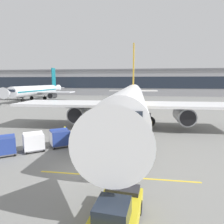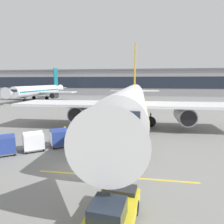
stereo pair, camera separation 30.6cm
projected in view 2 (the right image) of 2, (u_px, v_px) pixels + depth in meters
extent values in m
plane|color=slate|center=(80.00, 169.00, 16.28)|extent=(600.00, 600.00, 0.00)
cylinder|color=white|center=(131.00, 101.00, 29.36)|extent=(4.78, 34.36, 4.00)
cube|color=gold|center=(131.00, 101.00, 29.36)|extent=(4.79, 32.99, 0.48)
cone|color=white|center=(113.00, 136.00, 10.63)|extent=(3.89, 4.09, 3.80)
cone|color=white|center=(135.00, 92.00, 49.23)|extent=(3.55, 6.48, 3.40)
cube|color=white|center=(73.00, 103.00, 31.52)|extent=(16.43, 7.22, 0.36)
cylinder|color=#93969E|center=(80.00, 113.00, 30.90)|extent=(2.58, 4.51, 2.48)
cylinder|color=black|center=(75.00, 116.00, 28.67)|extent=(2.11, 0.17, 2.11)
cube|color=white|center=(193.00, 105.00, 29.06)|extent=(16.43, 7.22, 0.36)
cylinder|color=#93969E|center=(185.00, 116.00, 28.78)|extent=(2.58, 4.51, 2.48)
cylinder|color=black|center=(189.00, 119.00, 26.55)|extent=(2.11, 0.17, 2.11)
cube|color=gold|center=(135.00, 67.00, 46.80)|extent=(0.37, 4.12, 10.28)
cube|color=white|center=(135.00, 91.00, 47.30)|extent=(11.13, 2.99, 0.20)
cube|color=#1E2633|center=(119.00, 116.00, 13.28)|extent=(2.84, 1.86, 0.88)
cylinder|color=#47474C|center=(125.00, 138.00, 19.70)|extent=(0.22, 0.22, 1.35)
sphere|color=black|center=(125.00, 145.00, 19.81)|extent=(1.66, 1.66, 1.66)
cylinder|color=#47474C|center=(112.00, 116.00, 31.86)|extent=(0.22, 0.22, 1.35)
sphere|color=black|center=(112.00, 121.00, 31.96)|extent=(1.66, 1.66, 1.66)
cylinder|color=#47474C|center=(151.00, 117.00, 31.03)|extent=(0.22, 0.22, 1.35)
sphere|color=black|center=(150.00, 122.00, 31.14)|extent=(1.66, 1.66, 1.66)
cube|color=gold|center=(90.00, 138.00, 23.61)|extent=(3.69, 3.29, 0.44)
cube|color=black|center=(81.00, 133.00, 23.43)|extent=(0.81, 0.81, 0.70)
cylinder|color=#333338|center=(87.00, 132.00, 23.72)|extent=(0.08, 0.08, 0.80)
cube|color=gold|center=(100.00, 127.00, 23.99)|extent=(4.52, 3.62, 1.97)
cube|color=black|center=(100.00, 126.00, 23.98)|extent=(4.32, 3.42, 1.82)
cube|color=#333338|center=(101.00, 127.00, 23.58)|extent=(3.97, 2.90, 2.01)
cube|color=#333338|center=(98.00, 125.00, 24.36)|extent=(3.97, 2.90, 2.01)
cylinder|color=black|center=(102.00, 140.00, 23.52)|extent=(0.57, 0.49, 0.56)
cylinder|color=black|center=(97.00, 137.00, 24.82)|extent=(0.57, 0.49, 0.56)
cylinder|color=black|center=(82.00, 142.00, 22.47)|extent=(0.57, 0.49, 0.56)
cylinder|color=black|center=(78.00, 139.00, 23.77)|extent=(0.57, 0.49, 0.56)
cube|color=#515156|center=(60.00, 144.00, 21.98)|extent=(2.56, 2.48, 0.12)
cylinder|color=#4C4C51|center=(47.00, 146.00, 21.37)|extent=(0.60, 0.47, 0.07)
cube|color=navy|center=(60.00, 137.00, 21.86)|extent=(2.42, 2.34, 1.50)
cube|color=navy|center=(59.00, 132.00, 22.14)|extent=(1.98, 1.76, 0.74)
cube|color=silver|center=(51.00, 138.00, 21.42)|extent=(0.88, 1.17, 1.38)
sphere|color=black|center=(51.00, 144.00, 22.23)|extent=(0.30, 0.30, 0.30)
sphere|color=black|center=(54.00, 148.00, 21.03)|extent=(0.30, 0.30, 0.30)
sphere|color=black|center=(66.00, 142.00, 22.95)|extent=(0.30, 0.30, 0.30)
sphere|color=black|center=(69.00, 146.00, 21.76)|extent=(0.30, 0.30, 0.30)
cube|color=#515156|center=(34.00, 149.00, 20.62)|extent=(2.56, 2.48, 0.12)
cylinder|color=#4C4C51|center=(20.00, 151.00, 20.01)|extent=(0.60, 0.47, 0.07)
cube|color=silver|center=(34.00, 141.00, 20.49)|extent=(2.42, 2.34, 1.50)
cube|color=silver|center=(33.00, 135.00, 20.78)|extent=(1.98, 1.76, 0.74)
cube|color=silver|center=(23.00, 142.00, 20.06)|extent=(0.88, 1.17, 1.38)
sphere|color=black|center=(25.00, 148.00, 20.86)|extent=(0.30, 0.30, 0.30)
sphere|color=black|center=(26.00, 153.00, 19.67)|extent=(0.30, 0.30, 0.30)
sphere|color=black|center=(41.00, 146.00, 21.59)|extent=(0.30, 0.30, 0.30)
sphere|color=black|center=(43.00, 150.00, 20.39)|extent=(0.30, 0.30, 0.30)
cube|color=#515156|center=(5.00, 153.00, 19.46)|extent=(2.56, 2.48, 0.12)
cube|color=navy|center=(5.00, 145.00, 19.34)|extent=(2.42, 2.34, 1.50)
cube|color=navy|center=(4.00, 138.00, 19.62)|extent=(1.98, 1.76, 0.74)
sphere|color=black|center=(14.00, 150.00, 20.43)|extent=(0.30, 0.30, 0.30)
sphere|color=black|center=(15.00, 154.00, 19.23)|extent=(0.30, 0.30, 0.30)
cube|color=gold|center=(112.00, 216.00, 9.64)|extent=(2.52, 4.58, 0.70)
cube|color=#1E2633|center=(108.00, 211.00, 8.79)|extent=(1.61, 1.68, 0.80)
cube|color=#28282D|center=(120.00, 189.00, 11.15)|extent=(1.87, 1.14, 0.24)
cylinder|color=black|center=(136.00, 208.00, 10.76)|extent=(0.35, 0.78, 0.76)
cylinder|color=black|center=(102.00, 202.00, 11.22)|extent=(0.35, 0.78, 0.76)
cylinder|color=#333847|center=(52.00, 142.00, 22.31)|extent=(0.15, 0.15, 0.86)
cylinder|color=#333847|center=(53.00, 142.00, 22.23)|extent=(0.15, 0.15, 0.86)
cube|color=yellow|center=(52.00, 135.00, 22.16)|extent=(0.43, 0.34, 0.58)
cube|color=white|center=(53.00, 135.00, 22.28)|extent=(0.33, 0.11, 0.08)
sphere|color=brown|center=(52.00, 132.00, 22.10)|extent=(0.21, 0.21, 0.21)
sphere|color=yellow|center=(52.00, 131.00, 22.09)|extent=(0.23, 0.23, 0.23)
cylinder|color=yellow|center=(50.00, 135.00, 22.28)|extent=(0.09, 0.09, 0.56)
cylinder|color=yellow|center=(54.00, 136.00, 22.07)|extent=(0.09, 0.09, 0.56)
cylinder|color=#514C42|center=(72.00, 147.00, 20.50)|extent=(0.15, 0.15, 0.86)
cylinder|color=#514C42|center=(73.00, 146.00, 20.68)|extent=(0.15, 0.15, 0.86)
cube|color=yellow|center=(72.00, 140.00, 20.48)|extent=(0.34, 0.43, 0.58)
cube|color=white|center=(71.00, 140.00, 20.46)|extent=(0.11, 0.33, 0.08)
sphere|color=#9E7051|center=(72.00, 136.00, 20.42)|extent=(0.21, 0.21, 0.21)
sphere|color=yellow|center=(72.00, 135.00, 20.41)|extent=(0.23, 0.23, 0.23)
cylinder|color=yellow|center=(72.00, 141.00, 20.25)|extent=(0.09, 0.09, 0.56)
cylinder|color=yellow|center=(73.00, 140.00, 20.72)|extent=(0.09, 0.09, 0.56)
cylinder|color=black|center=(66.00, 137.00, 24.20)|extent=(0.15, 0.15, 0.86)
cylinder|color=black|center=(65.00, 137.00, 24.03)|extent=(0.15, 0.15, 0.86)
cube|color=orange|center=(65.00, 131.00, 24.01)|extent=(0.33, 0.43, 0.58)
cube|color=white|center=(66.00, 131.00, 23.96)|extent=(0.10, 0.33, 0.08)
sphere|color=brown|center=(65.00, 128.00, 23.94)|extent=(0.21, 0.21, 0.21)
sphere|color=yellow|center=(65.00, 127.00, 23.93)|extent=(0.23, 0.23, 0.23)
cylinder|color=orange|center=(66.00, 131.00, 24.23)|extent=(0.09, 0.09, 0.56)
cylinder|color=orange|center=(64.00, 132.00, 23.80)|extent=(0.09, 0.09, 0.56)
cube|color=black|center=(86.00, 126.00, 32.06)|extent=(0.53, 0.53, 0.05)
cone|color=orange|center=(86.00, 124.00, 32.01)|extent=(0.42, 0.42, 0.56)
cylinder|color=white|center=(86.00, 124.00, 32.01)|extent=(0.23, 0.23, 0.07)
cube|color=yellow|center=(132.00, 129.00, 29.97)|extent=(0.20, 110.00, 0.01)
cube|color=yellow|center=(115.00, 177.00, 15.04)|extent=(12.00, 0.20, 0.01)
cube|color=#939399|center=(116.00, 83.00, 105.39)|extent=(130.67, 16.53, 12.00)
cube|color=#1E2633|center=(113.00, 82.00, 97.23)|extent=(126.75, 0.10, 5.40)
cube|color=slate|center=(116.00, 70.00, 102.81)|extent=(129.36, 14.05, 0.70)
cylinder|color=silver|center=(38.00, 90.00, 74.48)|extent=(3.92, 27.67, 3.52)
cube|color=#146B7A|center=(38.00, 90.00, 74.48)|extent=(3.93, 26.56, 0.42)
cone|color=silver|center=(10.00, 93.00, 59.33)|extent=(3.39, 3.57, 3.34)
cone|color=silver|center=(58.00, 88.00, 90.61)|extent=(3.07, 5.67, 2.99)
cube|color=silver|center=(21.00, 92.00, 76.49)|extent=(13.20, 5.71, 0.36)
cylinder|color=#93969E|center=(23.00, 95.00, 75.99)|extent=(2.23, 3.62, 2.18)
cylinder|color=black|center=(20.00, 95.00, 74.19)|extent=(1.86, 0.15, 1.85)
cube|color=silver|center=(57.00, 92.00, 73.97)|extent=(13.20, 5.71, 0.36)
cylinder|color=#93969E|center=(54.00, 95.00, 73.78)|extent=(2.23, 3.62, 2.18)
cylinder|color=black|center=(52.00, 96.00, 71.99)|extent=(1.86, 0.15, 1.85)
cube|color=#146B7A|center=(56.00, 78.00, 88.55)|extent=(0.33, 3.32, 8.29)
cube|color=silver|center=(56.00, 88.00, 88.93)|extent=(8.95, 2.34, 0.20)
cube|color=#1E2633|center=(15.00, 91.00, 61.64)|extent=(2.49, 1.62, 0.77)
cylinder|color=#47474C|center=(25.00, 99.00, 66.77)|extent=(0.22, 0.22, 1.13)
sphere|color=black|center=(25.00, 100.00, 66.85)|extent=(1.39, 1.39, 1.39)
cylinder|color=#47474C|center=(34.00, 96.00, 76.63)|extent=(0.22, 0.22, 1.13)
sphere|color=black|center=(34.00, 98.00, 76.72)|extent=(1.39, 1.39, 1.39)
cylinder|color=#47474C|center=(47.00, 97.00, 75.72)|extent=(0.22, 0.22, 1.13)
sphere|color=black|center=(47.00, 98.00, 75.80)|extent=(1.39, 1.39, 1.39)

